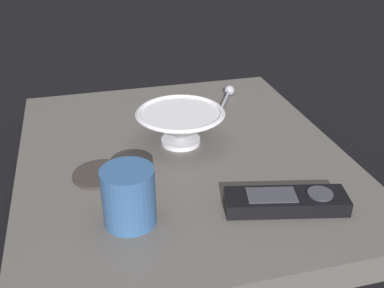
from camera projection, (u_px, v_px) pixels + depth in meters
name	position (u px, v px, depth m)	size (l,w,h in m)	color
ground_plane	(182.00, 174.00, 0.81)	(6.00, 6.00, 0.00)	black
table	(182.00, 163.00, 0.80)	(0.55, 0.63, 0.04)	#5B5651
cereal_bowl	(181.00, 125.00, 0.80)	(0.16, 0.16, 0.06)	silver
coffee_mug	(129.00, 196.00, 0.60)	(0.07, 0.07, 0.08)	#33598C
teaspoon	(228.00, 93.00, 1.00)	(0.07, 0.11, 0.02)	#A3A5B2
tv_remote_near	(286.00, 201.00, 0.64)	(0.18, 0.09, 0.03)	black
drink_coaster	(99.00, 174.00, 0.72)	(0.08, 0.08, 0.01)	#332D28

